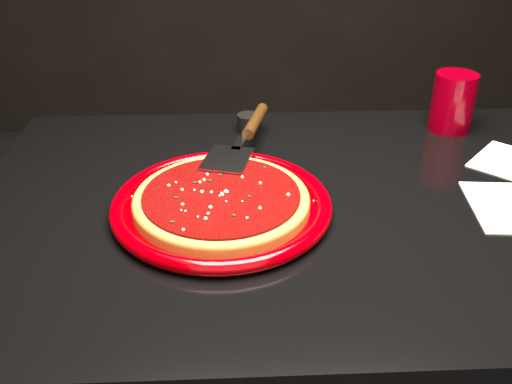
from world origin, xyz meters
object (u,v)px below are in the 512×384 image
(table, at_px, (301,350))
(plate, at_px, (222,205))
(ramekin, at_px, (248,123))
(cup, at_px, (453,102))
(pizza_server, at_px, (244,136))

(table, distance_m, plate, 0.42)
(ramekin, bearing_deg, cup, -1.17)
(table, relative_size, pizza_server, 3.43)
(plate, bearing_deg, pizza_server, 77.86)
(cup, bearing_deg, table, -140.50)
(plate, distance_m, ramekin, 0.34)
(cup, relative_size, ramekin, 2.56)
(table, xyz_separation_m, pizza_server, (-0.11, 0.17, 0.42))
(cup, bearing_deg, plate, -147.22)
(pizza_server, distance_m, cup, 0.48)
(table, bearing_deg, plate, -166.66)
(cup, xyz_separation_m, ramekin, (-0.45, 0.01, -0.04))
(plate, bearing_deg, ramekin, 80.32)
(plate, xyz_separation_m, cup, (0.50, 0.32, 0.05))
(ramekin, bearing_deg, table, -71.76)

